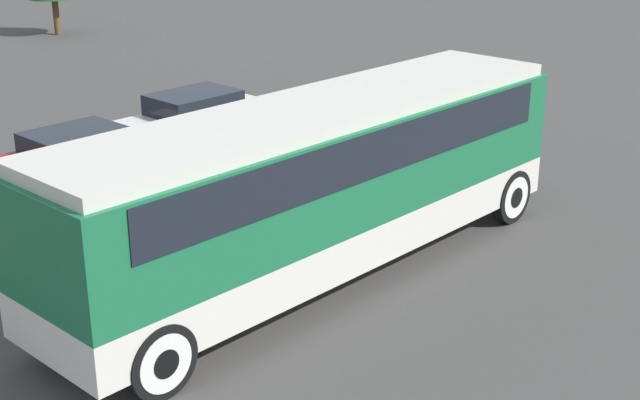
{
  "coord_description": "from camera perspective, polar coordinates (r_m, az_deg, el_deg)",
  "views": [
    {
      "loc": [
        -10.96,
        -10.27,
        7.07
      ],
      "look_at": [
        0.0,
        0.0,
        1.47
      ],
      "focal_mm": 50.0,
      "sensor_mm": 36.0,
      "label": 1
    }
  ],
  "objects": [
    {
      "name": "parked_car_mid",
      "position": [
        24.6,
        -7.81,
        5.27
      ],
      "size": [
        4.41,
        1.86,
        1.42
      ],
      "color": "silver",
      "rests_on": "ground_plane"
    },
    {
      "name": "tour_bus",
      "position": [
        15.92,
        0.24,
        1.8
      ],
      "size": [
        11.24,
        2.59,
        3.27
      ],
      "color": "silver",
      "rests_on": "ground_plane"
    },
    {
      "name": "parked_car_near",
      "position": [
        21.91,
        -15.03,
        2.75
      ],
      "size": [
        4.2,
        1.89,
        1.32
      ],
      "color": "maroon",
      "rests_on": "ground_plane"
    },
    {
      "name": "ground_plane",
      "position": [
        16.6,
        0.0,
        -4.77
      ],
      "size": [
        120.0,
        120.0,
        0.0
      ],
      "primitive_type": "plane",
      "color": "#423F3D"
    }
  ]
}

